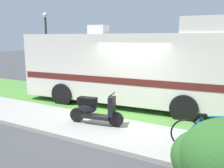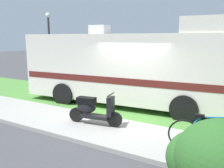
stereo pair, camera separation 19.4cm
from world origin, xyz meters
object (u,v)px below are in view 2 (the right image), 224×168
Objects in this scene: scooter at (93,109)px; bicycle at (207,136)px; motorhome_rv at (129,66)px; street_lamp_post at (49,41)px.

scooter is 3.26m from bicycle.
street_lamp_post reaches higher than motorhome_rv.
scooter is 8.05m from street_lamp_post.
street_lamp_post is at bearing 152.91° from bicycle.
bicycle is at bearing -41.42° from motorhome_rv.
scooter is 1.00× the size of bicycle.
bicycle is (3.47, -3.06, -1.05)m from motorhome_rv.
scooter is (0.22, -2.85, -0.99)m from motorhome_rv.
motorhome_rv is 6.39m from street_lamp_post.
motorhome_rv reaches higher than bicycle.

